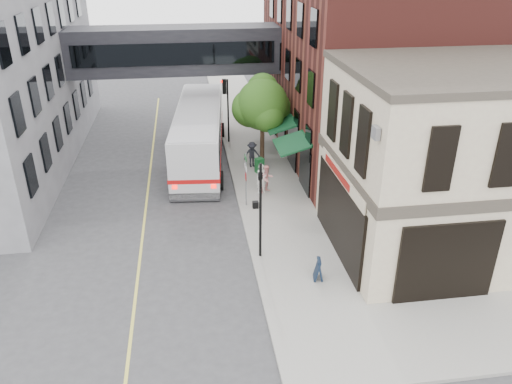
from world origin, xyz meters
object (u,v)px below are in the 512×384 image
object	(u,v)px
bus	(199,132)
sandwich_board	(318,269)
newspaper_box	(259,165)
pedestrian_b	(267,179)
pedestrian_a	(262,179)
pedestrian_c	(252,154)

from	to	relation	value
bus	sandwich_board	size ratio (longest dim) A/B	13.70
bus	newspaper_box	size ratio (longest dim) A/B	13.85
pedestrian_b	bus	bearing A→B (deg)	95.27
pedestrian_a	pedestrian_c	bearing A→B (deg)	80.25
newspaper_box	sandwich_board	bearing A→B (deg)	-106.96
pedestrian_a	newspaper_box	distance (m)	2.85
pedestrian_c	newspaper_box	world-z (taller)	pedestrian_c
pedestrian_b	sandwich_board	world-z (taller)	pedestrian_b
newspaper_box	bus	bearing A→B (deg)	117.87
bus	pedestrian_c	xyz separation A→B (m)	(3.18, -2.06, -0.96)
bus	pedestrian_c	distance (m)	3.91
pedestrian_a	pedestrian_c	size ratio (longest dim) A/B	1.05
pedestrian_b	newspaper_box	distance (m)	2.76
pedestrian_b	pedestrian_c	size ratio (longest dim) A/B	0.98
bus	pedestrian_a	distance (m)	6.75
pedestrian_c	newspaper_box	xyz separation A→B (m)	(0.32, -1.01, -0.36)
pedestrian_a	pedestrian_c	distance (m)	3.81
bus	newspaper_box	distance (m)	4.84
sandwich_board	bus	bearing A→B (deg)	115.99
pedestrian_b	newspaper_box	world-z (taller)	pedestrian_b
pedestrian_b	pedestrian_c	xyz separation A→B (m)	(-0.34, 3.75, 0.02)
bus	newspaper_box	xyz separation A→B (m)	(3.50, -3.07, -1.31)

